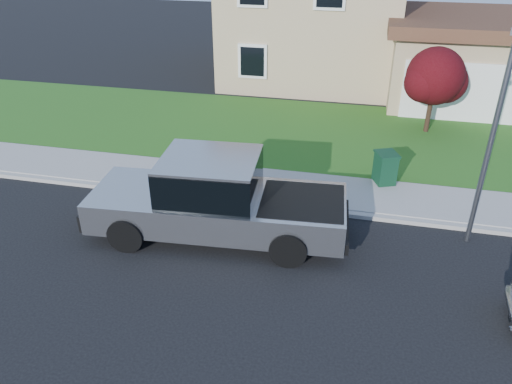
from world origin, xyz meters
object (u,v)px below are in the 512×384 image
at_px(ornamental_tree, 436,79).
at_px(trash_bin, 385,168).
at_px(pickup_truck, 216,200).
at_px(street_lamp, 494,128).
at_px(woman, 189,178).

xyz_separation_m(ornamental_tree, trash_bin, (-1.59, -4.69, -1.47)).
distance_m(pickup_truck, trash_bin, 5.50).
xyz_separation_m(pickup_truck, street_lamp, (6.23, 1.05, 2.07)).
relative_size(pickup_truck, trash_bin, 6.91).
height_order(pickup_truck, street_lamp, street_lamp).
bearing_deg(ornamental_tree, woman, -135.58).
bearing_deg(pickup_truck, trash_bin, 36.74).
bearing_deg(ornamental_tree, pickup_truck, -124.80).
distance_m(ornamental_tree, trash_bin, 5.16).
bearing_deg(pickup_truck, woman, 127.31).
xyz_separation_m(woman, street_lamp, (7.48, -0.37, 2.29)).
height_order(ornamental_tree, street_lamp, street_lamp).
relative_size(pickup_truck, street_lamp, 1.24).
bearing_deg(trash_bin, woman, 179.50).
xyz_separation_m(trash_bin, street_lamp, (2.08, -2.54, 2.43)).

